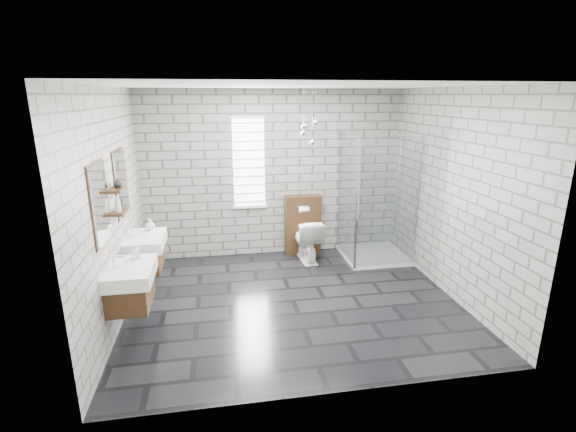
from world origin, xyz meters
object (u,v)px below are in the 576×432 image
object	(u,v)px
vanity_right	(142,243)
shower_enclosure	(372,231)
vanity_left	(127,275)
cistern_panel	(303,224)
toilet	(307,240)

from	to	relation	value
vanity_right	shower_enclosure	world-z (taller)	shower_enclosure
vanity_left	vanity_right	size ratio (longest dim) A/B	1.00
vanity_right	shower_enclosure	distance (m)	3.49
cistern_panel	toilet	size ratio (longest dim) A/B	1.44
vanity_right	toilet	distance (m)	2.58
cistern_panel	toilet	bearing A→B (deg)	-90.00
cistern_panel	toilet	xyz separation A→B (m)	(0.00, -0.34, -0.15)
vanity_right	toilet	size ratio (longest dim) A/B	2.26
vanity_left	vanity_right	distance (m)	1.01
vanity_left	cistern_panel	distance (m)	3.28
vanity_right	shower_enclosure	bearing A→B (deg)	11.83
shower_enclosure	toilet	distance (m)	1.05
vanity_left	shower_enclosure	world-z (taller)	shower_enclosure
vanity_left	vanity_right	bearing A→B (deg)	90.00
toilet	cistern_panel	bearing A→B (deg)	-93.87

